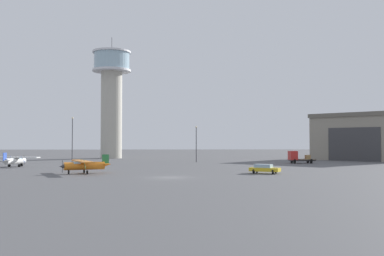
{
  "coord_description": "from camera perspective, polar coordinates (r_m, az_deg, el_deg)",
  "views": [
    {
      "loc": [
        0.16,
        -56.54,
        4.71
      ],
      "look_at": [
        4.34,
        28.26,
        7.38
      ],
      "focal_mm": 40.27,
      "sensor_mm": 36.0,
      "label": 1
    }
  ],
  "objects": [
    {
      "name": "control_tower",
      "position": [
        124.27,
        -10.61,
        4.57
      ],
      "size": [
        10.79,
        10.79,
        34.32
      ],
      "color": "#B2AD9E",
      "rests_on": "ground_plane"
    },
    {
      "name": "truck_flatbed_red",
      "position": [
        96.06,
        13.83,
        -3.8
      ],
      "size": [
        5.62,
        3.19,
        2.67
      ],
      "rotation": [
        0.0,
        0.0,
        3.16
      ],
      "color": "#38383D",
      "rests_on": "ground_plane"
    },
    {
      "name": "ground_plane",
      "position": [
        56.74,
        -2.99,
        -6.56
      ],
      "size": [
        400.0,
        400.0,
        0.0
      ],
      "primitive_type": "plane",
      "color": "#545456"
    },
    {
      "name": "airplane_orange",
      "position": [
        65.21,
        -13.99,
        -4.75
      ],
      "size": [
        7.25,
        9.12,
        2.77
      ],
      "rotation": [
        0.0,
        0.0,
        3.55
      ],
      "color": "orange",
      "rests_on": "ground_plane"
    },
    {
      "name": "airplane_white",
      "position": [
        86.14,
        -22.45,
        -3.95
      ],
      "size": [
        9.27,
        7.24,
        2.73
      ],
      "rotation": [
        0.0,
        0.0,
        1.34
      ],
      "color": "white",
      "rests_on": "ground_plane"
    },
    {
      "name": "hangar",
      "position": [
        121.76,
        22.57,
        -1.09
      ],
      "size": [
        33.44,
        33.45,
        11.81
      ],
      "rotation": [
        0.0,
        0.0,
        -2.35
      ],
      "color": "gray",
      "rests_on": "ground_plane"
    },
    {
      "name": "light_post_east",
      "position": [
        98.28,
        0.57,
        -1.66
      ],
      "size": [
        0.44,
        0.44,
        8.27
      ],
      "color": "#38383D",
      "rests_on": "ground_plane"
    },
    {
      "name": "car_yellow",
      "position": [
        64.41,
        9.56,
        -5.31
      ],
      "size": [
        4.71,
        3.69,
        1.37
      ],
      "rotation": [
        0.0,
        0.0,
        5.78
      ],
      "color": "gold",
      "rests_on": "ground_plane"
    },
    {
      "name": "light_post_west",
      "position": [
        102.41,
        -15.57,
        -0.99
      ],
      "size": [
        0.44,
        0.44,
        10.35
      ],
      "color": "#38383D",
      "rests_on": "ground_plane"
    }
  ]
}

